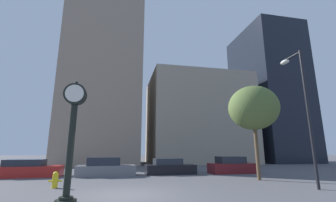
{
  "coord_description": "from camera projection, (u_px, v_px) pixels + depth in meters",
  "views": [
    {
      "loc": [
        -0.26,
        -10.04,
        1.8
      ],
      "look_at": [
        4.06,
        10.8,
        6.54
      ],
      "focal_mm": 24.0,
      "sensor_mm": 36.0,
      "label": 1
    }
  ],
  "objects": [
    {
      "name": "fire_hydrant_near",
      "position": [
        55.0,
        180.0,
        11.19
      ],
      "size": [
        0.62,
        0.27,
        0.79
      ],
      "color": "yellow",
      "rests_on": "ground_plane"
    },
    {
      "name": "car_grey",
      "position": [
        106.0,
        168.0,
        16.7
      ],
      "size": [
        4.32,
        2.08,
        1.33
      ],
      "rotation": [
        0.0,
        0.0,
        0.06
      ],
      "color": "slate",
      "rests_on": "ground_plane"
    },
    {
      "name": "building_storefront_row",
      "position": [
        197.0,
        120.0,
        35.91
      ],
      "size": [
        14.93,
        12.0,
        13.28
      ],
      "color": "gray",
      "rests_on": "ground_plane"
    },
    {
      "name": "street_clock",
      "position": [
        72.0,
        129.0,
        8.44
      ],
      "size": [
        0.83,
        0.74,
        4.48
      ],
      "color": "black",
      "rests_on": "ground_plane"
    },
    {
      "name": "street_lamp_right",
      "position": [
        301.0,
        96.0,
        12.0
      ],
      "size": [
        0.36,
        1.57,
        7.15
      ],
      "color": "black",
      "rests_on": "ground_plane"
    },
    {
      "name": "bare_tree",
      "position": [
        253.0,
        108.0,
        15.16
      ],
      "size": [
        3.3,
        3.3,
        6.13
      ],
      "color": "brown",
      "rests_on": "ground_plane"
    },
    {
      "name": "car_black",
      "position": [
        169.0,
        167.0,
        18.01
      ],
      "size": [
        3.98,
        1.94,
        1.21
      ],
      "rotation": [
        0.0,
        0.0,
        0.02
      ],
      "color": "black",
      "rests_on": "ground_plane"
    },
    {
      "name": "ground_plane",
      "position": [
        125.0,
        195.0,
        9.26
      ],
      "size": [
        200.0,
        200.0,
        0.0
      ],
      "primitive_type": "plane",
      "color": "#515156"
    },
    {
      "name": "car_red",
      "position": [
        27.0,
        169.0,
        15.96
      ],
      "size": [
        4.57,
        2.02,
        1.2
      ],
      "rotation": [
        0.0,
        0.0,
        0.05
      ],
      "color": "red",
      "rests_on": "ground_plane"
    },
    {
      "name": "car_maroon",
      "position": [
        232.0,
        166.0,
        18.63
      ],
      "size": [
        3.93,
        1.74,
        1.35
      ],
      "rotation": [
        0.0,
        0.0,
        -0.01
      ],
      "color": "maroon",
      "rests_on": "ground_plane"
    },
    {
      "name": "building_glass_modern",
      "position": [
        268.0,
        94.0,
        39.64
      ],
      "size": [
        8.58,
        12.0,
        23.13
      ],
      "color": "black",
      "rests_on": "ground_plane"
    },
    {
      "name": "building_tall_tower",
      "position": [
        106.0,
        61.0,
        34.95
      ],
      "size": [
        10.54,
        12.0,
        30.93
      ],
      "color": "gray",
      "rests_on": "ground_plane"
    }
  ]
}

